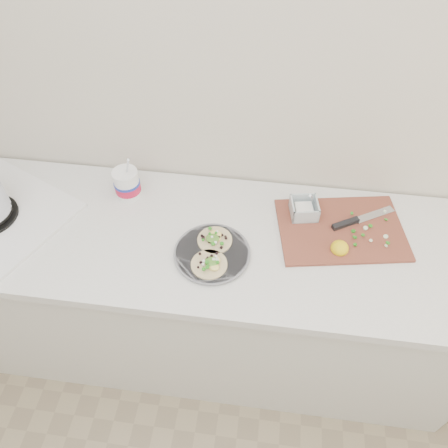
# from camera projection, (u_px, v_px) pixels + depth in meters

# --- Properties ---
(counter) EXTENTS (2.44, 0.66, 0.90)m
(counter) POSITION_uv_depth(u_px,v_px,m) (187.00, 294.00, 1.99)
(counter) COLOR silver
(counter) RESTS_ON ground
(taco_plate) EXTENTS (0.28, 0.28, 0.04)m
(taco_plate) POSITION_uv_depth(u_px,v_px,m) (212.00, 252.00, 1.56)
(taco_plate) COLOR slate
(taco_plate) RESTS_ON counter
(tub) EXTENTS (0.10, 0.10, 0.23)m
(tub) POSITION_uv_depth(u_px,v_px,m) (127.00, 182.00, 1.72)
(tub) COLOR white
(tub) RESTS_ON counter
(cutboard) EXTENTS (0.51, 0.40, 0.07)m
(cutboard) POSITION_uv_depth(u_px,v_px,m) (339.00, 225.00, 1.64)
(cutboard) COLOR brown
(cutboard) RESTS_ON counter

